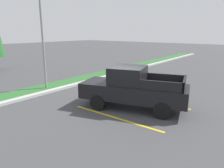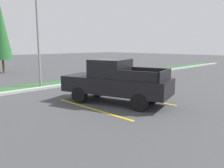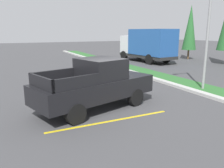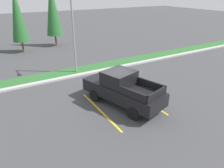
{
  "view_description": "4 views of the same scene",
  "coord_description": "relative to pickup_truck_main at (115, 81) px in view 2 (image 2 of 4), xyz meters",
  "views": [
    {
      "loc": [
        -8.66,
        -6.06,
        3.78
      ],
      "look_at": [
        0.46,
        0.96,
        0.91
      ],
      "focal_mm": 34.06,
      "sensor_mm": 36.0,
      "label": 1
    },
    {
      "loc": [
        -7.83,
        -8.19,
        2.75
      ],
      "look_at": [
        0.37,
        -0.12,
        0.81
      ],
      "focal_mm": 36.69,
      "sensor_mm": 36.0,
      "label": 2
    },
    {
      "loc": [
        8.67,
        -4.11,
        3.2
      ],
      "look_at": [
        0.36,
        -0.11,
        1.07
      ],
      "focal_mm": 36.89,
      "sensor_mm": 36.0,
      "label": 3
    },
    {
      "loc": [
        -6.34,
        -10.31,
        6.56
      ],
      "look_at": [
        -0.24,
        0.09,
        1.11
      ],
      "focal_mm": 33.97,
      "sensor_mm": 36.0,
      "label": 4
    }
  ],
  "objects": [
    {
      "name": "cypress_tree_right_inner",
      "position": [
        0.9,
        16.53,
        3.37
      ],
      "size": [
        1.95,
        1.95,
        7.48
      ],
      "color": "brown",
      "rests_on": "ground"
    },
    {
      "name": "grass_median",
      "position": [
        -0.01,
        6.78,
        -1.01
      ],
      "size": [
        56.0,
        1.8,
        0.06
      ],
      "primitive_type": "cube",
      "color": "#2D662D",
      "rests_on": "ground"
    },
    {
      "name": "pickup_truck_main",
      "position": [
        0.0,
        0.0,
        0.0
      ],
      "size": [
        3.3,
        5.54,
        2.1
      ],
      "color": "black",
      "rests_on": "ground"
    },
    {
      "name": "street_light",
      "position": [
        -0.4,
        6.41,
        2.58
      ],
      "size": [
        0.24,
        1.49,
        6.17
      ],
      "color": "gray",
      "rests_on": "ground"
    },
    {
      "name": "curb_strip",
      "position": [
        -0.01,
        5.68,
        -0.97
      ],
      "size": [
        56.0,
        0.4,
        0.15
      ],
      "primitive_type": "cube",
      "color": "#B2B2AD",
      "rests_on": "ground"
    },
    {
      "name": "parking_line_near",
      "position": [
        -1.54,
        -0.05,
        -1.04
      ],
      "size": [
        0.12,
        4.8,
        0.01
      ],
      "primitive_type": "cube",
      "color": "yellow",
      "rests_on": "ground"
    },
    {
      "name": "parking_line_far",
      "position": [
        1.56,
        -0.05,
        -1.04
      ],
      "size": [
        0.12,
        4.8,
        0.01
      ],
      "primitive_type": "cube",
      "color": "yellow",
      "rests_on": "ground"
    },
    {
      "name": "ground_plane",
      "position": [
        -0.01,
        0.68,
        -1.04
      ],
      "size": [
        120.0,
        120.0,
        0.0
      ],
      "primitive_type": "plane",
      "color": "#424244"
    }
  ]
}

